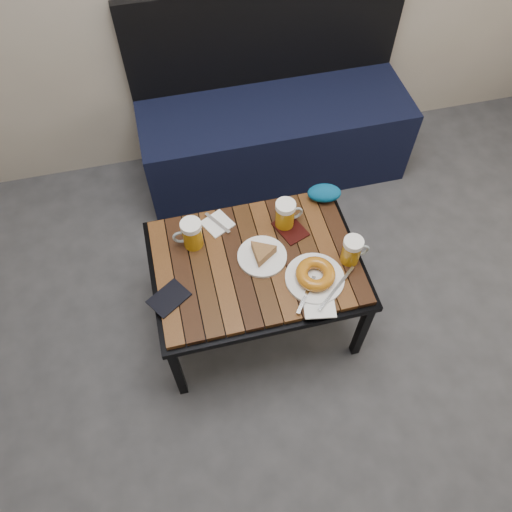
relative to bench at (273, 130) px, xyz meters
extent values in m
plane|color=#2D2D30|center=(-0.15, -1.76, -0.27)|extent=(4.00, 4.00, 0.00)
cube|color=black|center=(0.00, -0.02, -0.05)|extent=(1.40, 0.50, 0.45)
cube|color=black|center=(0.00, 0.21, 0.43)|extent=(1.40, 0.05, 0.50)
cube|color=black|center=(-0.71, -1.20, -0.06)|extent=(0.03, 0.03, 0.42)
cube|color=black|center=(0.07, -1.20, -0.06)|extent=(0.04, 0.03, 0.42)
cube|color=black|center=(-0.71, -0.64, -0.06)|extent=(0.03, 0.04, 0.42)
cube|color=black|center=(0.07, -0.64, -0.06)|extent=(0.04, 0.04, 0.42)
cube|color=black|center=(-0.32, -0.92, 0.16)|extent=(0.84, 0.62, 0.03)
cube|color=#3C1F0D|center=(-0.32, -0.92, 0.19)|extent=(0.80, 0.58, 0.02)
cylinder|color=#AA740D|center=(-0.55, -0.79, 0.25)|extent=(0.09, 0.09, 0.11)
cylinder|color=white|center=(-0.55, -0.79, 0.32)|extent=(0.08, 0.08, 0.02)
torus|color=#8C999E|center=(-0.59, -0.78, 0.25)|extent=(0.07, 0.02, 0.07)
cylinder|color=#AA740D|center=(-0.16, -0.78, 0.25)|extent=(0.09, 0.09, 0.11)
cylinder|color=white|center=(-0.16, -0.78, 0.32)|extent=(0.08, 0.08, 0.02)
torus|color=#8C999E|center=(-0.12, -0.77, 0.25)|extent=(0.07, 0.02, 0.07)
cylinder|color=#AA740D|center=(0.04, -1.01, 0.25)|extent=(0.08, 0.08, 0.10)
cylinder|color=white|center=(0.04, -1.01, 0.31)|extent=(0.08, 0.08, 0.02)
torus|color=#8C999E|center=(0.08, -1.01, 0.25)|extent=(0.06, 0.01, 0.06)
cylinder|color=white|center=(-0.29, -0.92, 0.21)|extent=(0.20, 0.20, 0.01)
cylinder|color=white|center=(-0.12, -1.06, 0.21)|extent=(0.23, 0.23, 0.02)
torus|color=#934D0D|center=(-0.12, -1.06, 0.24)|extent=(0.15, 0.15, 0.05)
cube|color=#A5A8AD|center=(-0.05, -1.13, 0.22)|extent=(0.19, 0.16, 0.00)
cube|color=#A5A8AD|center=(-0.17, -1.13, 0.22)|extent=(0.12, 0.15, 0.00)
cube|color=white|center=(-0.43, -0.71, 0.20)|extent=(0.15, 0.15, 0.01)
cube|color=#A5A8AD|center=(-0.43, -0.71, 0.21)|extent=(0.09, 0.13, 0.00)
cube|color=white|center=(-0.14, -1.18, 0.20)|extent=(0.13, 0.12, 0.01)
cube|color=black|center=(-0.68, -1.02, 0.20)|extent=(0.18, 0.16, 0.01)
cube|color=black|center=(-0.14, -0.81, 0.20)|extent=(0.14, 0.16, 0.01)
ellipsoid|color=navy|center=(0.04, -0.68, 0.23)|extent=(0.16, 0.12, 0.06)
camera|label=1|loc=(-0.57, -1.99, 1.85)|focal=35.00mm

